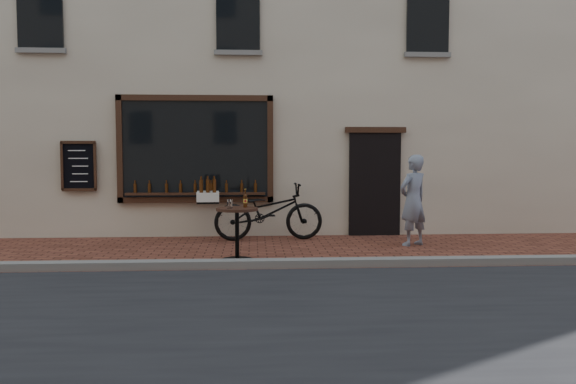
{
  "coord_description": "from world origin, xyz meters",
  "views": [
    {
      "loc": [
        -0.7,
        -8.41,
        1.77
      ],
      "look_at": [
        -0.1,
        1.2,
        1.1
      ],
      "focal_mm": 35.0,
      "sensor_mm": 36.0,
      "label": 1
    }
  ],
  "objects": [
    {
      "name": "cargo_bicycle",
      "position": [
        -0.44,
        2.93,
        0.59
      ],
      "size": [
        2.58,
        0.93,
        1.24
      ],
      "rotation": [
        0.0,
        0.0,
        1.64
      ],
      "color": "black",
      "rests_on": "ground"
    },
    {
      "name": "shop_building",
      "position": [
        0.0,
        6.5,
        5.0
      ],
      "size": [
        28.0,
        6.2,
        10.0
      ],
      "color": "beige",
      "rests_on": "ground"
    },
    {
      "name": "kerb",
      "position": [
        0.0,
        0.2,
        0.06
      ],
      "size": [
        90.0,
        0.25,
        0.12
      ],
      "primitive_type": "cube",
      "color": "slate",
      "rests_on": "ground"
    },
    {
      "name": "pedestrian",
      "position": [
        2.35,
        2.1,
        0.87
      ],
      "size": [
        0.76,
        0.68,
        1.74
      ],
      "primitive_type": "imported",
      "rotation": [
        0.0,
        0.0,
        3.68
      ],
      "color": "gray",
      "rests_on": "ground"
    },
    {
      "name": "bistro_table",
      "position": [
        -0.97,
        0.75,
        0.63
      ],
      "size": [
        0.68,
        0.68,
        1.17
      ],
      "color": "black",
      "rests_on": "ground"
    },
    {
      "name": "ground",
      "position": [
        0.0,
        0.0,
        0.0
      ],
      "size": [
        90.0,
        90.0,
        0.0
      ],
      "primitive_type": "plane",
      "color": "#5D2B1E",
      "rests_on": "ground"
    }
  ]
}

